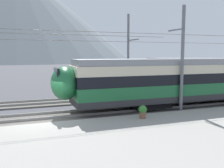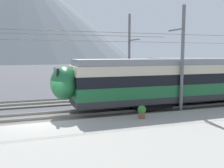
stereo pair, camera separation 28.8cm
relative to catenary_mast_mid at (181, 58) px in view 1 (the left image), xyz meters
name	(u,v)px [view 1 (the left image)]	position (x,y,z in m)	size (l,w,h in m)	color
ground_plane	(43,124)	(-9.59, 0.24, -3.96)	(400.00, 400.00, 0.00)	#424247
platform_slab	(53,152)	(-9.59, -4.79, -3.82)	(120.00, 8.51, 0.29)	gray
track_near	(41,118)	(-9.59, 1.57, -3.89)	(120.00, 3.00, 0.28)	#5B5651
track_far	(37,104)	(-9.59, 6.62, -3.89)	(120.00, 3.00, 0.28)	#5B5651
catenary_mast_mid	(181,58)	(0.00, 0.00, 0.00)	(38.47, 1.98, 7.56)	slate
catenary_mast_far_side	(129,54)	(-0.24, 8.68, 0.30)	(38.47, 2.50, 8.27)	slate
potted_plant_platform_edge	(143,111)	(-3.79, -1.56, -3.21)	(0.52, 0.52, 0.80)	brown
mountain_central_peak	(16,13)	(-12.45, 167.42, 27.61)	(154.65, 154.65, 63.14)	slate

